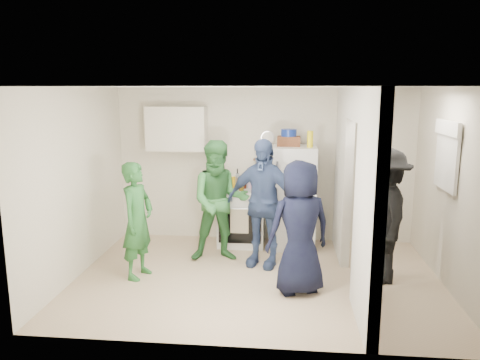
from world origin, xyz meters
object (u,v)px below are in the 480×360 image
Objects in this scene: person_green_left at (138,220)px; person_denim at (262,203)px; stove at (242,217)px; person_green_center at (220,201)px; yellow_cup_stack_top at (310,139)px; fridge at (294,197)px; person_navy at (300,228)px; blue_bowl at (289,133)px; person_nook at (384,216)px; wicker_basket at (289,141)px.

person_denim is (1.61, 0.59, 0.13)m from person_green_left.
person_green_center is (-0.25, -0.72, 0.43)m from stove.
yellow_cup_stack_top reaches higher than person_green_left.
yellow_cup_stack_top is at bearing -24.44° from fridge.
person_navy is at bearing -88.55° from fridge.
fridge is 0.95m from person_denim.
stove is at bearing 172.92° from yellow_cup_stack_top.
fridge is at bearing 80.19° from person_denim.
yellow_cup_stack_top is (0.32, -0.15, -0.08)m from blue_bowl.
person_green_left is 1.72m from person_denim.
person_green_left is (-2.28, -1.32, -0.95)m from yellow_cup_stack_top.
person_green_center is (-1.08, -0.69, 0.08)m from fridge.
person_nook is at bearing -47.70° from fridge.
fridge is 6.43× the size of yellow_cup_stack_top.
person_green_center is at bearing -142.86° from blue_bowl.
blue_bowl is 1.31m from person_denim.
blue_bowl reaches higher than person_denim.
person_denim is (-0.67, -0.73, -0.83)m from yellow_cup_stack_top.
person_navy is (0.14, -1.75, -0.99)m from blue_bowl.
wicker_basket is 0.19× the size of person_denim.
yellow_cup_stack_top is 0.14× the size of person_green_center.
wicker_basket is at bearing 1.58° from stove.
yellow_cup_stack_top is 0.14× the size of person_nook.
person_nook is (1.23, -1.29, -0.93)m from blue_bowl.
person_nook reaches higher than person_green_left.
blue_bowl is at bearing -107.96° from person_navy.
person_denim is 1.10× the size of person_navy.
blue_bowl reaches higher than person_green_center.
fridge is 0.96m from yellow_cup_stack_top.
fridge is 0.89× the size of person_denim.
person_nook is at bearing -51.45° from yellow_cup_stack_top.
stove is at bearing -178.42° from wicker_basket.
wicker_basket is at bearing 153.43° from fridge.
person_green_center is 2.27m from person_nook.
yellow_cup_stack_top reaches higher than person_green_center.
person_denim is at bearing -103.24° from person_nook.
person_green_left is at bearing -130.44° from stove.
person_green_left is at bearing -153.45° from person_green_center.
wicker_basket is 0.20× the size of person_nook.
wicker_basket is 1.46m from person_green_center.
fridge is 4.59× the size of wicker_basket.
fridge is at bearing -2.08° from stove.
fridge is 1.03× the size of person_green_left.
stove is 0.51× the size of person_nook.
person_green_left is at bearing -143.17° from blue_bowl.
yellow_cup_stack_top is 1.66m from person_green_center.
person_green_left is at bearing -143.17° from wicker_basket.
person_navy reaches higher than person_green_left.
fridge is at bearing -136.55° from person_nook.
person_green_center reaches higher than stove.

